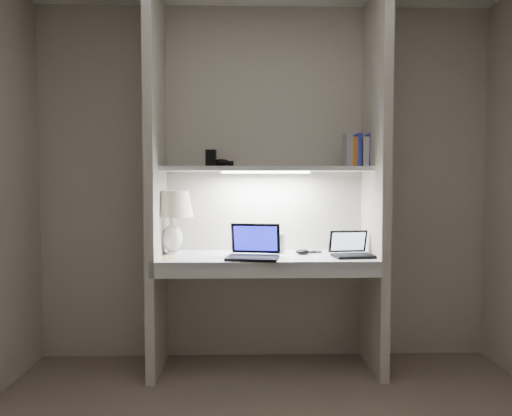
{
  "coord_description": "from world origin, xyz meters",
  "views": [
    {
      "loc": [
        -0.16,
        -2.08,
        1.26
      ],
      "look_at": [
        -0.07,
        1.05,
        1.1
      ],
      "focal_mm": 35.0,
      "sensor_mm": 36.0,
      "label": 1
    }
  ],
  "objects_px": {
    "speaker": "(277,243)",
    "book_row": "(360,151)",
    "laptop_main": "(254,250)",
    "laptop_netbook": "(351,250)",
    "table_lamp": "(172,211)"
  },
  "relations": [
    {
      "from": "table_lamp",
      "to": "laptop_main",
      "type": "distance_m",
      "value": 0.64
    },
    {
      "from": "laptop_main",
      "to": "speaker",
      "type": "distance_m",
      "value": 0.27
    },
    {
      "from": "table_lamp",
      "to": "laptop_main",
      "type": "height_order",
      "value": "table_lamp"
    },
    {
      "from": "speaker",
      "to": "book_row",
      "type": "relative_size",
      "value": 0.62
    },
    {
      "from": "laptop_netbook",
      "to": "speaker",
      "type": "height_order",
      "value": "laptop_netbook"
    },
    {
      "from": "laptop_netbook",
      "to": "speaker",
      "type": "xyz_separation_m",
      "value": [
        -0.48,
        0.16,
        0.03
      ]
    },
    {
      "from": "speaker",
      "to": "book_row",
      "type": "height_order",
      "value": "book_row"
    },
    {
      "from": "table_lamp",
      "to": "laptop_netbook",
      "type": "distance_m",
      "value": 1.24
    },
    {
      "from": "table_lamp",
      "to": "laptop_netbook",
      "type": "height_order",
      "value": "table_lamp"
    },
    {
      "from": "laptop_main",
      "to": "table_lamp",
      "type": "bearing_deg",
      "value": 169.75
    },
    {
      "from": "speaker",
      "to": "book_row",
      "type": "xyz_separation_m",
      "value": [
        0.57,
        0.0,
        0.63
      ]
    },
    {
      "from": "speaker",
      "to": "book_row",
      "type": "bearing_deg",
      "value": 17.27
    },
    {
      "from": "laptop_main",
      "to": "speaker",
      "type": "bearing_deg",
      "value": 62.38
    },
    {
      "from": "table_lamp",
      "to": "laptop_main",
      "type": "relative_size",
      "value": 1.18
    },
    {
      "from": "laptop_main",
      "to": "speaker",
      "type": "xyz_separation_m",
      "value": [
        0.16,
        0.21,
        0.02
      ]
    }
  ]
}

